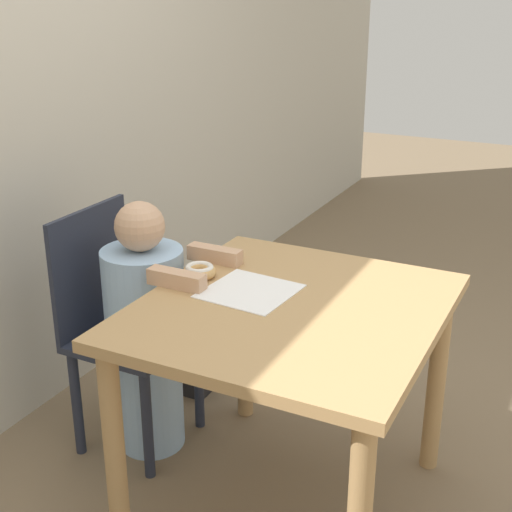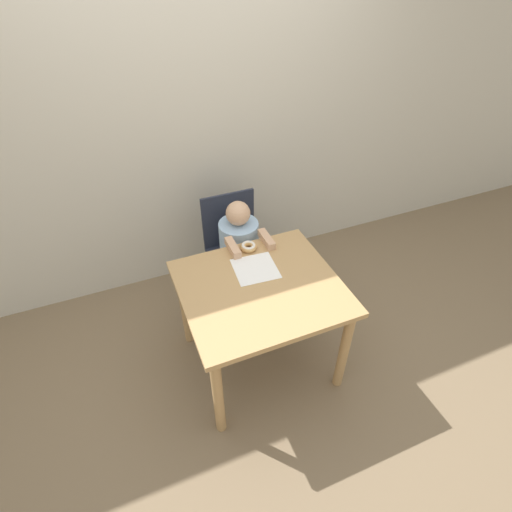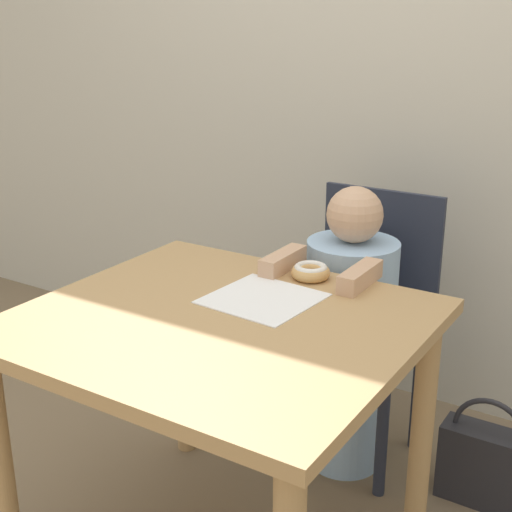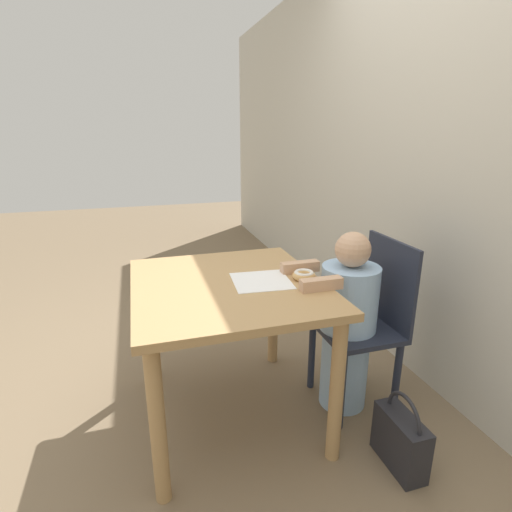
% 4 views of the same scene
% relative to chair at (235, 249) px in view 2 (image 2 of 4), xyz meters
% --- Properties ---
extents(ground_plane, '(12.00, 12.00, 0.00)m').
position_rel_chair_xyz_m(ground_plane, '(-0.08, -0.68, -0.45)').
color(ground_plane, '#7A664C').
extents(wall_back, '(8.00, 0.05, 2.50)m').
position_rel_chair_xyz_m(wall_back, '(-0.08, 0.45, 0.80)').
color(wall_back, beige).
rests_on(wall_back, ground_plane).
extents(dining_table, '(0.92, 0.84, 0.70)m').
position_rel_chair_xyz_m(dining_table, '(-0.08, -0.68, 0.15)').
color(dining_table, tan).
rests_on(dining_table, ground_plane).
extents(chair, '(0.40, 0.36, 0.86)m').
position_rel_chair_xyz_m(chair, '(0.00, 0.00, 0.00)').
color(chair, '#232838').
rests_on(chair, ground_plane).
extents(child_figure, '(0.28, 0.44, 0.91)m').
position_rel_chair_xyz_m(child_figure, '(-0.00, -0.11, 0.00)').
color(child_figure, '#99BCE0').
rests_on(child_figure, ground_plane).
extents(donut, '(0.11, 0.11, 0.04)m').
position_rel_chair_xyz_m(donut, '(-0.02, -0.34, 0.28)').
color(donut, tan).
rests_on(donut, dining_table).
extents(napkin, '(0.27, 0.27, 0.00)m').
position_rel_chair_xyz_m(napkin, '(-0.05, -0.53, 0.26)').
color(napkin, white).
rests_on(napkin, dining_table).
extents(handbag, '(0.26, 0.11, 0.34)m').
position_rel_chair_xyz_m(handbag, '(0.44, -0.08, -0.32)').
color(handbag, '#232328').
rests_on(handbag, ground_plane).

